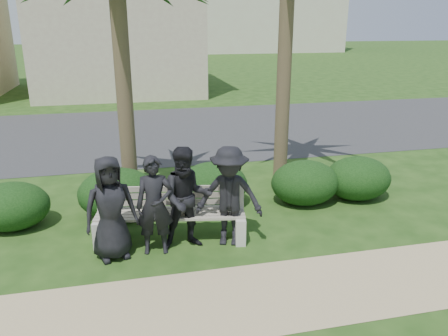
{
  "coord_description": "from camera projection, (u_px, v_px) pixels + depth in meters",
  "views": [
    {
      "loc": [
        -0.97,
        -6.56,
        3.47
      ],
      "look_at": [
        0.78,
        1.0,
        0.9
      ],
      "focal_mm": 35.0,
      "sensor_mm": 36.0,
      "label": 1
    }
  ],
  "objects": [
    {
      "name": "hedge_a",
      "position": [
        11.0,
        205.0,
        7.7
      ],
      "size": [
        1.31,
        1.08,
        0.86
      ],
      "primitive_type": "ellipsoid",
      "color": "black",
      "rests_on": "ground"
    },
    {
      "name": "hedge_c",
      "position": [
        125.0,
        200.0,
        8.12
      ],
      "size": [
        1.09,
        0.9,
        0.71
      ],
      "primitive_type": "ellipsoid",
      "color": "black",
      "rests_on": "ground"
    },
    {
      "name": "man_d",
      "position": [
        229.0,
        197.0,
        7.0
      ],
      "size": [
        1.22,
        0.94,
        1.67
      ],
      "primitive_type": "imported",
      "rotation": [
        0.0,
        0.0,
        -0.34
      ],
      "color": "black",
      "rests_on": "ground"
    },
    {
      "name": "hedge_d",
      "position": [
        213.0,
        184.0,
        8.65
      ],
      "size": [
        1.39,
        1.15,
        0.91
      ],
      "primitive_type": "ellipsoid",
      "color": "black",
      "rests_on": "ground"
    },
    {
      "name": "asphalt_street",
      "position": [
        155.0,
        132.0,
        14.77
      ],
      "size": [
        160.0,
        8.0,
        0.01
      ],
      "primitive_type": "cube",
      "color": "#2D2D30",
      "rests_on": "ground"
    },
    {
      "name": "stucco_bldg_right",
      "position": [
        117.0,
        20.0,
        22.65
      ],
      "size": [
        8.4,
        8.4,
        7.3
      ],
      "color": "#BEAB8E",
      "rests_on": "ground"
    },
    {
      "name": "hedge_extra",
      "position": [
        358.0,
        177.0,
        9.04
      ],
      "size": [
        1.38,
        1.14,
        0.9
      ],
      "primitive_type": "ellipsoid",
      "color": "black",
      "rests_on": "ground"
    },
    {
      "name": "park_bench",
      "position": [
        170.0,
        218.0,
        7.26
      ],
      "size": [
        2.56,
        0.99,
        0.86
      ],
      "rotation": [
        0.0,
        0.0,
        -0.18
      ],
      "color": "gray",
      "rests_on": "ground"
    },
    {
      "name": "hedge_f",
      "position": [
        305.0,
        181.0,
        8.79
      ],
      "size": [
        1.38,
        1.14,
        0.9
      ],
      "primitive_type": "ellipsoid",
      "color": "black",
      "rests_on": "ground"
    },
    {
      "name": "ground",
      "position": [
        192.0,
        240.0,
        7.37
      ],
      "size": [
        160.0,
        160.0,
        0.0
      ],
      "primitive_type": "plane",
      "color": "#1C3D11",
      "rests_on": "ground"
    },
    {
      "name": "footpath",
      "position": [
        214.0,
        303.0,
        5.7
      ],
      "size": [
        30.0,
        1.6,
        0.01
      ],
      "primitive_type": "cube",
      "color": "tan",
      "rests_on": "ground"
    },
    {
      "name": "man_a",
      "position": [
        110.0,
        208.0,
        6.59
      ],
      "size": [
        0.91,
        0.71,
        1.64
      ],
      "primitive_type": "imported",
      "rotation": [
        0.0,
        0.0,
        0.26
      ],
      "color": "black",
      "rests_on": "ground"
    },
    {
      "name": "man_b",
      "position": [
        155.0,
        206.0,
        6.75
      ],
      "size": [
        0.61,
        0.43,
        1.59
      ],
      "primitive_type": "imported",
      "rotation": [
        0.0,
        0.0,
        -0.09
      ],
      "color": "black",
      "rests_on": "ground"
    },
    {
      "name": "hedge_b",
      "position": [
        117.0,
        192.0,
        8.2
      ],
      "size": [
        1.45,
        1.19,
        0.94
      ],
      "primitive_type": "ellipsoid",
      "color": "black",
      "rests_on": "ground"
    },
    {
      "name": "hedge_e",
      "position": [
        309.0,
        183.0,
        8.88
      ],
      "size": [
        1.21,
        1.0,
        0.79
      ],
      "primitive_type": "ellipsoid",
      "color": "black",
      "rests_on": "ground"
    },
    {
      "name": "man_c",
      "position": [
        187.0,
        198.0,
        6.9
      ],
      "size": [
        0.82,
        0.64,
        1.68
      ],
      "primitive_type": "imported",
      "rotation": [
        0.0,
        0.0,
        0.01
      ],
      "color": "black",
      "rests_on": "ground"
    }
  ]
}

